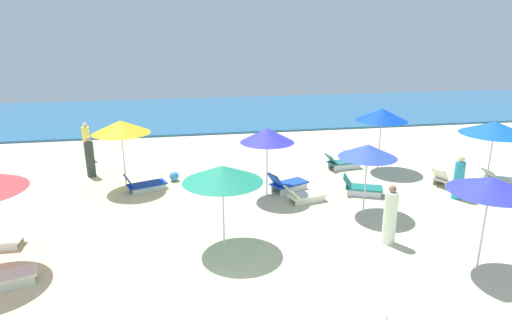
{
  "coord_description": "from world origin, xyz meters",
  "views": [
    {
      "loc": [
        -0.66,
        -6.6,
        5.77
      ],
      "look_at": [
        1.89,
        7.45,
        1.39
      ],
      "focal_mm": 30.37,
      "sensor_mm": 36.0,
      "label": 1
    }
  ],
  "objects_px": {
    "lounge_chair_7_0": "(3,277)",
    "beachgoer_1": "(90,158)",
    "lounge_chair_3_1": "(287,184)",
    "lounge_chair_6_0": "(342,162)",
    "lounge_chair_4_1": "(497,177)",
    "umbrella_5": "(491,185)",
    "lounge_chair_2_0": "(144,184)",
    "beachgoer_0": "(87,142)",
    "umbrella_0": "(223,174)",
    "umbrella_1": "(368,151)",
    "beach_ball_0": "(174,176)",
    "umbrella_2": "(121,127)",
    "lounge_chair_3_0": "(304,195)",
    "umbrella_4": "(495,128)",
    "beachgoer_4": "(459,179)",
    "lounge_chair_6_1": "(354,156)",
    "beachgoer_2": "(390,216)",
    "umbrella_3": "(267,135)",
    "umbrella_6": "(382,115)",
    "lounge_chair_4_0": "(446,178)",
    "lounge_chair_1_0": "(361,187)"
  },
  "relations": [
    {
      "from": "lounge_chair_7_0",
      "to": "beachgoer_1",
      "type": "bearing_deg",
      "value": -22.34
    },
    {
      "from": "lounge_chair_3_1",
      "to": "lounge_chair_6_0",
      "type": "height_order",
      "value": "lounge_chair_3_1"
    },
    {
      "from": "lounge_chair_4_1",
      "to": "umbrella_5",
      "type": "distance_m",
      "value": 7.62
    },
    {
      "from": "lounge_chair_2_0",
      "to": "lounge_chair_4_1",
      "type": "distance_m",
      "value": 13.53
    },
    {
      "from": "lounge_chair_2_0",
      "to": "beachgoer_0",
      "type": "height_order",
      "value": "beachgoer_0"
    },
    {
      "from": "umbrella_0",
      "to": "umbrella_1",
      "type": "relative_size",
      "value": 1.01
    },
    {
      "from": "lounge_chair_7_0",
      "to": "beach_ball_0",
      "type": "height_order",
      "value": "lounge_chair_7_0"
    },
    {
      "from": "umbrella_2",
      "to": "lounge_chair_4_1",
      "type": "distance_m",
      "value": 14.44
    },
    {
      "from": "umbrella_5",
      "to": "lounge_chair_7_0",
      "type": "bearing_deg",
      "value": 173.6
    },
    {
      "from": "lounge_chair_3_0",
      "to": "umbrella_4",
      "type": "bearing_deg",
      "value": -101.96
    },
    {
      "from": "lounge_chair_3_1",
      "to": "beachgoer_4",
      "type": "height_order",
      "value": "beachgoer_4"
    },
    {
      "from": "lounge_chair_3_0",
      "to": "lounge_chair_6_1",
      "type": "relative_size",
      "value": 1.05
    },
    {
      "from": "lounge_chair_2_0",
      "to": "beach_ball_0",
      "type": "distance_m",
      "value": 1.37
    },
    {
      "from": "beachgoer_0",
      "to": "beachgoer_4",
      "type": "height_order",
      "value": "beachgoer_0"
    },
    {
      "from": "beachgoer_2",
      "to": "beach_ball_0",
      "type": "distance_m",
      "value": 8.61
    },
    {
      "from": "umbrella_0",
      "to": "umbrella_5",
      "type": "relative_size",
      "value": 0.95
    },
    {
      "from": "umbrella_1",
      "to": "beachgoer_2",
      "type": "xyz_separation_m",
      "value": [
        -0.19,
        -2.11,
        -1.28
      ]
    },
    {
      "from": "lounge_chair_3_0",
      "to": "lounge_chair_2_0",
      "type": "bearing_deg",
      "value": 56.08
    },
    {
      "from": "umbrella_3",
      "to": "umbrella_6",
      "type": "bearing_deg",
      "value": 22.27
    },
    {
      "from": "beachgoer_4",
      "to": "umbrella_2",
      "type": "bearing_deg",
      "value": 75.76
    },
    {
      "from": "lounge_chair_6_1",
      "to": "lounge_chair_7_0",
      "type": "bearing_deg",
      "value": 109.73
    },
    {
      "from": "lounge_chair_4_0",
      "to": "lounge_chair_6_1",
      "type": "height_order",
      "value": "lounge_chair_4_0"
    },
    {
      "from": "beachgoer_2",
      "to": "lounge_chair_4_0",
      "type": "bearing_deg",
      "value": 61.62
    },
    {
      "from": "umbrella_2",
      "to": "beach_ball_0",
      "type": "height_order",
      "value": "umbrella_2"
    },
    {
      "from": "umbrella_0",
      "to": "beachgoer_0",
      "type": "bearing_deg",
      "value": 119.37
    },
    {
      "from": "lounge_chair_6_0",
      "to": "lounge_chair_6_1",
      "type": "height_order",
      "value": "same"
    },
    {
      "from": "umbrella_5",
      "to": "lounge_chair_2_0",
      "type": "bearing_deg",
      "value": 140.18
    },
    {
      "from": "beachgoer_1",
      "to": "beach_ball_0",
      "type": "distance_m",
      "value": 3.54
    },
    {
      "from": "lounge_chair_2_0",
      "to": "lounge_chair_3_0",
      "type": "height_order",
      "value": "lounge_chair_2_0"
    },
    {
      "from": "umbrella_3",
      "to": "beachgoer_2",
      "type": "relative_size",
      "value": 1.46
    },
    {
      "from": "lounge_chair_4_0",
      "to": "lounge_chair_4_1",
      "type": "distance_m",
      "value": 2.07
    },
    {
      "from": "lounge_chair_4_0",
      "to": "beachgoer_2",
      "type": "height_order",
      "value": "beachgoer_2"
    },
    {
      "from": "lounge_chair_2_0",
      "to": "umbrella_3",
      "type": "xyz_separation_m",
      "value": [
        4.35,
        -1.36,
        2.01
      ]
    },
    {
      "from": "lounge_chair_6_1",
      "to": "beachgoer_0",
      "type": "height_order",
      "value": "beachgoer_0"
    },
    {
      "from": "lounge_chair_6_0",
      "to": "beach_ball_0",
      "type": "xyz_separation_m",
      "value": [
        -7.05,
        -0.31,
        -0.08
      ]
    },
    {
      "from": "umbrella_5",
      "to": "lounge_chair_7_0",
      "type": "height_order",
      "value": "umbrella_5"
    },
    {
      "from": "lounge_chair_1_0",
      "to": "lounge_chair_3_0",
      "type": "xyz_separation_m",
      "value": [
        -2.21,
        -0.28,
        -0.03
      ]
    },
    {
      "from": "umbrella_4",
      "to": "beachgoer_4",
      "type": "relative_size",
      "value": 1.62
    },
    {
      "from": "lounge_chair_6_0",
      "to": "lounge_chair_7_0",
      "type": "relative_size",
      "value": 1.14
    },
    {
      "from": "umbrella_2",
      "to": "umbrella_4",
      "type": "distance_m",
      "value": 13.57
    },
    {
      "from": "umbrella_6",
      "to": "beachgoer_1",
      "type": "xyz_separation_m",
      "value": [
        -11.82,
        1.21,
        -1.58
      ]
    },
    {
      "from": "lounge_chair_7_0",
      "to": "umbrella_2",
      "type": "bearing_deg",
      "value": -36.28
    },
    {
      "from": "umbrella_2",
      "to": "beachgoer_4",
      "type": "xyz_separation_m",
      "value": [
        11.58,
        -3.3,
        -1.59
      ]
    },
    {
      "from": "lounge_chair_2_0",
      "to": "lounge_chair_7_0",
      "type": "xyz_separation_m",
      "value": [
        -2.81,
        -5.84,
        0.02
      ]
    },
    {
      "from": "umbrella_4",
      "to": "umbrella_1",
      "type": "bearing_deg",
      "value": -166.74
    },
    {
      "from": "umbrella_0",
      "to": "umbrella_2",
      "type": "bearing_deg",
      "value": 120.93
    },
    {
      "from": "lounge_chair_6_0",
      "to": "beachgoer_2",
      "type": "relative_size",
      "value": 0.94
    },
    {
      "from": "umbrella_1",
      "to": "beachgoer_4",
      "type": "bearing_deg",
      "value": 7.83
    },
    {
      "from": "umbrella_1",
      "to": "lounge_chair_4_0",
      "type": "bearing_deg",
      "value": 24.07
    },
    {
      "from": "lounge_chair_6_0",
      "to": "beachgoer_1",
      "type": "height_order",
      "value": "beachgoer_1"
    }
  ]
}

